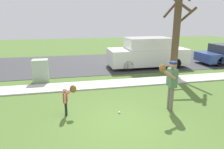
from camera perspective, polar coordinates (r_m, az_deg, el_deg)
name	(u,v)px	position (r m, az deg, el deg)	size (l,w,h in m)	color
ground_plane	(102,86)	(9.68, -2.74, -3.11)	(48.00, 48.00, 0.00)	#4C6B2D
sidewalk_strip	(102,84)	(9.77, -2.84, -2.76)	(36.00, 1.20, 0.06)	beige
road_surface	(90,63)	(14.56, -6.14, 3.17)	(36.00, 6.80, 0.02)	#38383A
person_adult	(171,80)	(7.12, 16.07, -1.58)	(0.72, 0.60, 1.70)	#6B6656
person_child	(68,96)	(6.78, -12.17, -5.92)	(0.45, 0.36, 0.98)	black
baseball	(119,112)	(6.94, 2.04, -10.51)	(0.07, 0.07, 0.07)	white
utility_cabinet	(41,71)	(10.70, -19.21, 0.98)	(0.75, 0.57, 1.13)	#9EB293
street_tree_near	(177,28)	(11.50, 17.57, 12.18)	(1.84, 1.88, 4.80)	brown
parked_van_white	(148,53)	(13.42, 9.85, 5.87)	(5.00, 1.95, 1.88)	silver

